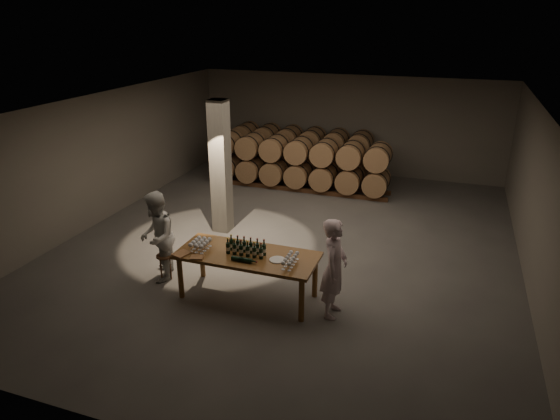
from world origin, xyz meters
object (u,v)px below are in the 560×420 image
(tasting_table, at_px, (247,259))
(notebook_near, at_px, (197,257))
(person_man, at_px, (334,268))
(plate, at_px, (277,260))
(bottle_cluster, at_px, (246,249))
(stool, at_px, (165,259))
(person_woman, at_px, (157,237))

(tasting_table, height_order, notebook_near, notebook_near)
(tasting_table, bearing_deg, person_man, -1.08)
(plate, xyz_separation_m, person_man, (1.04, 0.02, 0.01))
(tasting_table, distance_m, notebook_near, 0.92)
(plate, distance_m, notebook_near, 1.45)
(bottle_cluster, xyz_separation_m, notebook_near, (-0.77, -0.44, -0.10))
(notebook_near, distance_m, stool, 1.26)
(bottle_cluster, bearing_deg, tasting_table, 35.83)
(stool, xyz_separation_m, person_woman, (-0.13, -0.00, 0.48))
(bottle_cluster, distance_m, plate, 0.63)
(tasting_table, height_order, person_man, person_man)
(person_man, xyz_separation_m, person_woman, (-3.60, 0.11, 0.00))
(notebook_near, xyz_separation_m, person_man, (2.43, 0.42, -0.00))
(bottle_cluster, relative_size, person_woman, 0.40)
(bottle_cluster, bearing_deg, stool, 177.15)
(stool, bearing_deg, person_woman, -179.94)
(plate, relative_size, stool, 0.54)
(tasting_table, relative_size, person_man, 1.42)
(tasting_table, xyz_separation_m, stool, (-1.83, 0.08, -0.36))
(bottle_cluster, xyz_separation_m, person_man, (1.66, -0.02, -0.10))
(notebook_near, bearing_deg, person_woman, 139.23)
(tasting_table, height_order, bottle_cluster, bottle_cluster)
(plate, height_order, person_woman, person_woman)
(plate, bearing_deg, bottle_cluster, 176.64)
(person_woman, bearing_deg, plate, 63.55)
(plate, xyz_separation_m, notebook_near, (-1.39, -0.40, 0.01))
(stool, relative_size, person_man, 0.29)
(plate, height_order, person_man, person_man)
(tasting_table, relative_size, stool, 4.89)
(tasting_table, xyz_separation_m, person_woman, (-1.96, 0.08, 0.12))
(bottle_cluster, height_order, plate, bottle_cluster)
(tasting_table, relative_size, plate, 9.01)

